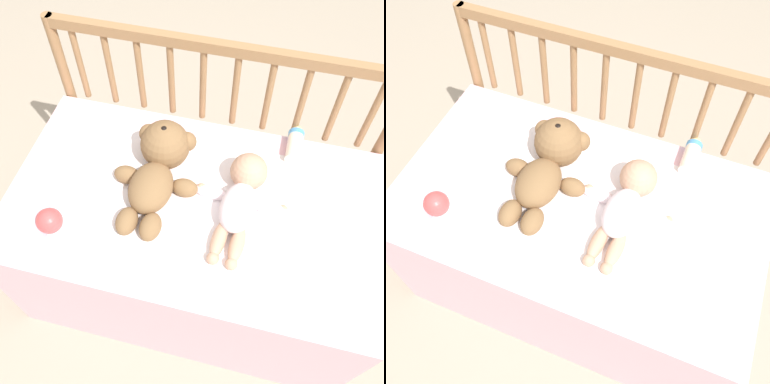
# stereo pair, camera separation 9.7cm
# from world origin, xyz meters

# --- Properties ---
(ground_plane) EXTENTS (12.00, 12.00, 0.00)m
(ground_plane) POSITION_xyz_m (0.00, 0.00, 0.00)
(ground_plane) COLOR tan
(crib_mattress) EXTENTS (1.15, 0.67, 0.55)m
(crib_mattress) POSITION_xyz_m (0.00, 0.00, 0.28)
(crib_mattress) COLOR #EDB7C6
(crib_mattress) RESTS_ON ground_plane
(crib_rail) EXTENTS (1.15, 0.04, 0.87)m
(crib_rail) POSITION_xyz_m (0.00, 0.36, 0.62)
(crib_rail) COLOR #997047
(crib_rail) RESTS_ON ground_plane
(blanket) EXTENTS (0.76, 0.52, 0.01)m
(blanket) POSITION_xyz_m (-0.00, -0.01, 0.55)
(blanket) COLOR white
(blanket) RESTS_ON crib_mattress
(teddy_bear) EXTENTS (0.27, 0.39, 0.16)m
(teddy_bear) POSITION_xyz_m (-0.12, 0.06, 0.62)
(teddy_bear) COLOR olive
(teddy_bear) RESTS_ON crib_mattress
(baby) EXTENTS (0.31, 0.37, 0.12)m
(baby) POSITION_xyz_m (0.14, 0.02, 0.59)
(baby) COLOR white
(baby) RESTS_ON crib_mattress
(baby_bottle) EXTENTS (0.05, 0.15, 0.05)m
(baby_bottle) POSITION_xyz_m (0.28, 0.29, 0.58)
(baby_bottle) COLOR #F4E5CC
(baby_bottle) RESTS_ON crib_mattress
(toy_ball) EXTENTS (0.08, 0.08, 0.08)m
(toy_ball) POSITION_xyz_m (-0.38, -0.19, 0.59)
(toy_ball) COLOR #DB4C4C
(toy_ball) RESTS_ON crib_mattress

